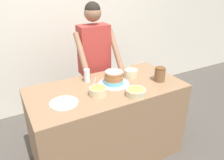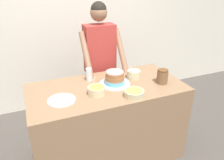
{
  "view_description": "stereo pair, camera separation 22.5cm",
  "coord_description": "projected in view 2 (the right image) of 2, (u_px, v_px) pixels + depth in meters",
  "views": [
    {
      "loc": [
        -0.94,
        -1.42,
        1.96
      ],
      "look_at": [
        0.04,
        0.37,
        1.0
      ],
      "focal_mm": 35.0,
      "sensor_mm": 36.0,
      "label": 1
    },
    {
      "loc": [
        -0.73,
        -1.52,
        1.96
      ],
      "look_at": [
        0.04,
        0.37,
        1.0
      ],
      "focal_mm": 35.0,
      "sensor_mm": 36.0,
      "label": 2
    }
  ],
  "objects": [
    {
      "name": "cake",
      "position": [
        115.0,
        79.0,
        2.34
      ],
      "size": [
        0.33,
        0.33,
        0.15
      ],
      "color": "silver",
      "rests_on": "counter"
    },
    {
      "name": "frosting_bowl_yellow",
      "position": [
        134.0,
        93.0,
        2.1
      ],
      "size": [
        0.19,
        0.19,
        0.07
      ],
      "color": "beige",
      "rests_on": "counter"
    },
    {
      "name": "counter",
      "position": [
        107.0,
        122.0,
        2.5
      ],
      "size": [
        1.64,
        0.81,
        0.91
      ],
      "color": "#8C6B4C",
      "rests_on": "ground_plane"
    },
    {
      "name": "person_baker",
      "position": [
        100.0,
        56.0,
        2.81
      ],
      "size": [
        0.52,
        0.47,
        1.71
      ],
      "color": "#2D2D38",
      "rests_on": "ground_plane"
    },
    {
      "name": "frosting_bowl_pink",
      "position": [
        134.0,
        74.0,
        2.5
      ],
      "size": [
        0.15,
        0.15,
        0.17
      ],
      "color": "beige",
      "rests_on": "counter"
    },
    {
      "name": "wall_back",
      "position": [
        73.0,
        25.0,
        3.35
      ],
      "size": [
        10.0,
        0.05,
        2.6
      ],
      "color": "silver",
      "rests_on": "ground_plane"
    },
    {
      "name": "drinking_glass",
      "position": [
        89.0,
        74.0,
        2.42
      ],
      "size": [
        0.07,
        0.07,
        0.15
      ],
      "color": "silver",
      "rests_on": "counter"
    },
    {
      "name": "frosting_bowl_olive",
      "position": [
        97.0,
        90.0,
        2.14
      ],
      "size": [
        0.17,
        0.17,
        0.17
      ],
      "color": "beige",
      "rests_on": "counter"
    },
    {
      "name": "ceramic_plate",
      "position": [
        62.0,
        100.0,
        2.04
      ],
      "size": [
        0.26,
        0.26,
        0.01
      ],
      "color": "silver",
      "rests_on": "counter"
    },
    {
      "name": "stoneware_jar",
      "position": [
        162.0,
        77.0,
        2.36
      ],
      "size": [
        0.12,
        0.12,
        0.16
      ],
      "color": "brown",
      "rests_on": "counter"
    }
  ]
}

